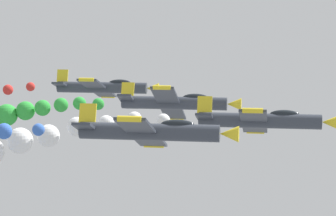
{
  "coord_description": "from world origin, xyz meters",
  "views": [
    {
      "loc": [
        57.68,
        8.42,
        86.66
      ],
      "look_at": [
        0.0,
        0.0,
        78.36
      ],
      "focal_mm": 78.44,
      "sensor_mm": 36.0,
      "label": 1
    }
  ],
  "objects": [
    {
      "name": "smoke_trail_lead",
      "position": [
        5.16,
        -10.85,
        76.02
      ],
      "size": [
        3.53,
        16.9,
        4.98
      ],
      "color": "white"
    },
    {
      "name": "airplane_left_outer",
      "position": [
        -12.8,
        -8.32,
        78.47
      ],
      "size": [
        9.26,
        10.35,
        3.35
      ],
      "rotation": [
        0.0,
        -0.29,
        0.0
      ],
      "color": "#333842"
    },
    {
      "name": "airplane_left_inner",
      "position": [
        -3.52,
        0.19,
        78.33
      ],
      "size": [
        8.87,
        10.35,
        4.25
      ],
      "rotation": [
        0.0,
        -0.42,
        0.0
      ],
      "color": "#333842"
    },
    {
      "name": "airplane_lead",
      "position": [
        3.92,
        7.58,
        78.15
      ],
      "size": [
        9.17,
        10.35,
        3.49
      ],
      "rotation": [
        0.0,
        -0.33,
        0.0
      ],
      "color": "#333842"
    },
    {
      "name": "airplane_right_inner",
      "position": [
        12.36,
        0.77,
        78.61
      ],
      "size": [
        9.09,
        10.35,
        3.66
      ],
      "rotation": [
        0.0,
        -0.36,
        0.0
      ],
      "color": "#333842"
    }
  ]
}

